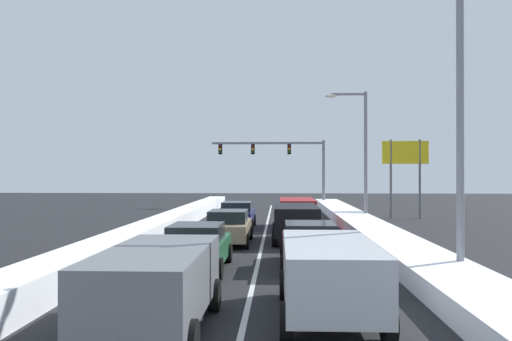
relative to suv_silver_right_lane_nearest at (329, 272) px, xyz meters
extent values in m
plane|color=black|center=(-1.84, 10.88, -1.02)|extent=(120.00, 120.00, 0.00)
cube|color=silver|center=(-1.84, 15.44, -1.01)|extent=(0.14, 50.23, 0.01)
cube|color=white|center=(3.46, 15.44, -0.70)|extent=(2.09, 50.23, 0.62)
cube|color=white|center=(-7.14, 15.44, -0.59)|extent=(1.49, 50.23, 0.86)
cube|color=#B7BABF|center=(0.00, 0.01, 0.03)|extent=(1.95, 4.90, 1.25)
cube|color=black|center=(0.00, -2.40, 0.30)|extent=(1.56, 0.06, 0.55)
cube|color=red|center=(-0.78, -2.39, -0.07)|extent=(0.20, 0.08, 0.28)
cube|color=red|center=(0.78, -2.39, -0.07)|extent=(0.20, 0.08, 0.28)
cylinder|color=black|center=(-0.96, 1.71, -0.65)|extent=(0.25, 0.74, 0.74)
cylinder|color=black|center=(0.95, 1.71, -0.65)|extent=(0.25, 0.74, 0.74)
cylinder|color=black|center=(-0.96, -1.69, -0.65)|extent=(0.25, 0.74, 0.74)
cylinder|color=black|center=(0.95, -1.69, -0.65)|extent=(0.25, 0.74, 0.74)
cube|color=maroon|center=(-0.06, 6.31, -0.39)|extent=(1.82, 4.50, 0.70)
cube|color=black|center=(-0.06, 6.16, 0.22)|extent=(1.64, 2.20, 0.55)
cube|color=red|center=(-0.75, 4.11, -0.27)|extent=(0.24, 0.08, 0.14)
cube|color=red|center=(0.63, 4.11, -0.27)|extent=(0.24, 0.08, 0.14)
cylinder|color=black|center=(-0.95, 7.86, -0.69)|extent=(0.22, 0.66, 0.66)
cylinder|color=black|center=(0.83, 7.86, -0.69)|extent=(0.22, 0.66, 0.66)
cylinder|color=black|center=(-0.95, 4.76, -0.69)|extent=(0.22, 0.66, 0.66)
cylinder|color=black|center=(0.83, 4.76, -0.69)|extent=(0.22, 0.66, 0.66)
cube|color=black|center=(-0.32, 12.91, 0.03)|extent=(1.95, 4.90, 1.25)
cube|color=black|center=(-0.32, 10.50, 0.30)|extent=(1.56, 0.06, 0.55)
cube|color=red|center=(-1.10, 10.51, -0.07)|extent=(0.20, 0.08, 0.28)
cube|color=red|center=(0.46, 10.51, -0.07)|extent=(0.20, 0.08, 0.28)
cylinder|color=black|center=(-1.28, 14.61, -0.65)|extent=(0.25, 0.74, 0.74)
cylinder|color=black|center=(0.63, 14.61, -0.65)|extent=(0.25, 0.74, 0.74)
cylinder|color=black|center=(-1.28, 11.21, -0.65)|extent=(0.25, 0.74, 0.74)
cylinder|color=black|center=(0.63, 11.21, -0.65)|extent=(0.25, 0.74, 0.74)
cube|color=maroon|center=(-0.06, 19.15, 0.03)|extent=(1.95, 4.90, 1.25)
cube|color=black|center=(-0.06, 16.74, 0.30)|extent=(1.56, 0.06, 0.55)
cube|color=red|center=(-0.84, 16.75, -0.07)|extent=(0.20, 0.08, 0.28)
cube|color=red|center=(0.72, 16.75, -0.07)|extent=(0.20, 0.08, 0.28)
cylinder|color=black|center=(-1.01, 20.85, -0.65)|extent=(0.25, 0.74, 0.74)
cylinder|color=black|center=(0.90, 20.85, -0.65)|extent=(0.25, 0.74, 0.74)
cylinder|color=black|center=(-1.01, 17.45, -0.65)|extent=(0.25, 0.74, 0.74)
cylinder|color=black|center=(0.90, 17.45, -0.65)|extent=(0.25, 0.74, 0.74)
cube|color=slate|center=(-3.54, -1.21, 0.03)|extent=(1.95, 4.90, 1.25)
cube|color=black|center=(-3.54, -3.62, 0.30)|extent=(1.56, 0.06, 0.55)
cube|color=red|center=(-4.32, -3.61, -0.07)|extent=(0.20, 0.08, 0.28)
cube|color=red|center=(-2.76, -3.61, -0.07)|extent=(0.20, 0.08, 0.28)
cylinder|color=black|center=(-4.50, 0.49, -0.65)|extent=(0.25, 0.74, 0.74)
cylinder|color=black|center=(-2.59, 0.49, -0.65)|extent=(0.25, 0.74, 0.74)
cylinder|color=black|center=(-4.50, -2.91, -0.65)|extent=(0.25, 0.74, 0.74)
cylinder|color=black|center=(-2.59, -2.91, -0.65)|extent=(0.25, 0.74, 0.74)
cube|color=#1E5633|center=(-3.77, 5.64, -0.39)|extent=(1.82, 4.50, 0.70)
cube|color=black|center=(-3.77, 5.49, 0.22)|extent=(1.64, 2.20, 0.55)
cube|color=red|center=(-4.47, 3.44, -0.27)|extent=(0.24, 0.08, 0.14)
cube|color=red|center=(-3.08, 3.44, -0.27)|extent=(0.24, 0.08, 0.14)
cylinder|color=black|center=(-4.66, 7.19, -0.69)|extent=(0.22, 0.66, 0.66)
cylinder|color=black|center=(-2.88, 7.19, -0.69)|extent=(0.22, 0.66, 0.66)
cylinder|color=black|center=(-4.66, 4.09, -0.69)|extent=(0.22, 0.66, 0.66)
cylinder|color=black|center=(-2.88, 4.09, -0.69)|extent=(0.22, 0.66, 0.66)
cube|color=#937F60|center=(-3.35, 12.08, -0.39)|extent=(1.82, 4.50, 0.70)
cube|color=black|center=(-3.35, 11.93, 0.22)|extent=(1.64, 2.20, 0.55)
cube|color=red|center=(-4.04, 9.88, -0.27)|extent=(0.24, 0.08, 0.14)
cube|color=red|center=(-2.66, 9.88, -0.27)|extent=(0.24, 0.08, 0.14)
cylinder|color=black|center=(-4.24, 13.63, -0.69)|extent=(0.22, 0.66, 0.66)
cylinder|color=black|center=(-2.46, 13.63, -0.69)|extent=(0.22, 0.66, 0.66)
cylinder|color=black|center=(-4.24, 10.53, -0.69)|extent=(0.22, 0.66, 0.66)
cylinder|color=black|center=(-2.46, 10.53, -0.69)|extent=(0.22, 0.66, 0.66)
cube|color=navy|center=(-3.50, 19.04, -0.39)|extent=(1.82, 4.50, 0.70)
cube|color=black|center=(-3.50, 18.89, 0.22)|extent=(1.64, 2.20, 0.55)
cube|color=red|center=(-4.19, 16.84, -0.27)|extent=(0.24, 0.08, 0.14)
cube|color=red|center=(-2.81, 16.84, -0.27)|extent=(0.24, 0.08, 0.14)
cylinder|color=black|center=(-4.39, 20.59, -0.69)|extent=(0.22, 0.66, 0.66)
cylinder|color=black|center=(-2.61, 20.59, -0.69)|extent=(0.22, 0.66, 0.66)
cylinder|color=black|center=(-4.39, 17.49, -0.69)|extent=(0.22, 0.66, 0.66)
cylinder|color=black|center=(-2.61, 17.49, -0.69)|extent=(0.22, 0.66, 0.66)
cylinder|color=slate|center=(3.06, 38.28, 2.08)|extent=(0.28, 0.28, 6.20)
cube|color=slate|center=(-2.17, 38.28, 4.93)|extent=(10.46, 0.20, 0.20)
cube|color=black|center=(-0.14, 38.28, 4.36)|extent=(0.34, 0.34, 0.95)
sphere|color=#4C0A0A|center=(-0.14, 38.09, 4.64)|extent=(0.22, 0.22, 0.22)
sphere|color=#F2AD14|center=(-0.14, 38.09, 4.36)|extent=(0.22, 0.22, 0.22)
sphere|color=#0C3819|center=(-0.14, 38.09, 4.07)|extent=(0.22, 0.22, 0.22)
cube|color=black|center=(-3.54, 38.28, 4.36)|extent=(0.34, 0.34, 0.95)
sphere|color=#4C0A0A|center=(-3.54, 38.09, 4.64)|extent=(0.22, 0.22, 0.22)
sphere|color=#F2AD14|center=(-3.54, 38.09, 4.36)|extent=(0.22, 0.22, 0.22)
sphere|color=#0C3819|center=(-3.54, 38.09, 4.07)|extent=(0.22, 0.22, 0.22)
cube|color=black|center=(-6.60, 38.28, 4.36)|extent=(0.34, 0.34, 0.95)
sphere|color=#4C0A0A|center=(-6.60, 38.09, 4.64)|extent=(0.22, 0.22, 0.22)
sphere|color=#F2AD14|center=(-6.60, 38.09, 4.36)|extent=(0.22, 0.22, 0.22)
sphere|color=#0C3819|center=(-6.60, 38.09, 4.07)|extent=(0.22, 0.22, 0.22)
cylinder|color=gray|center=(4.19, 4.03, 3.40)|extent=(0.22, 0.22, 8.84)
cylinder|color=gray|center=(4.39, 22.29, 3.14)|extent=(0.22, 0.22, 8.31)
cube|color=gray|center=(3.29, 22.29, 7.14)|extent=(2.20, 0.14, 0.14)
ellipsoid|color=#EAE5C6|center=(2.19, 22.29, 7.04)|extent=(0.70, 0.36, 0.24)
cylinder|color=#59595B|center=(6.71, 25.95, 1.73)|extent=(0.16, 0.16, 5.50)
cylinder|color=#59595B|center=(8.71, 25.95, 1.73)|extent=(0.16, 0.16, 5.50)
cube|color=yellow|center=(7.71, 25.95, 3.58)|extent=(3.20, 0.12, 1.60)
camera|label=1|loc=(-1.09, -11.81, 2.17)|focal=37.62mm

